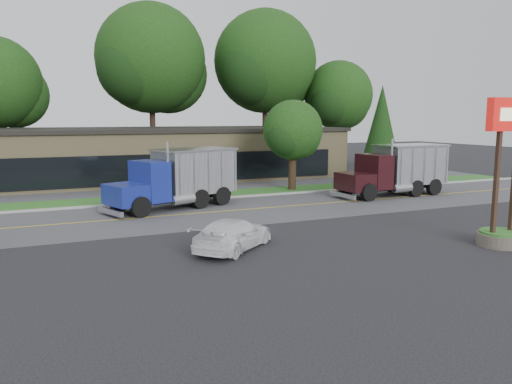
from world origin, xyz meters
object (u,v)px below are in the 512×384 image
(bilo_sign, at_px, (504,197))
(dump_truck_maroon, at_px, (397,169))
(rally_car, at_px, (233,234))
(dump_truck_blue, at_px, (180,177))

(bilo_sign, bearing_deg, dump_truck_maroon, 69.03)
(dump_truck_maroon, height_order, rally_car, dump_truck_maroon)
(dump_truck_maroon, bearing_deg, dump_truck_blue, -8.52)
(bilo_sign, height_order, dump_truck_blue, bilo_sign)
(rally_car, bearing_deg, dump_truck_blue, -43.28)
(dump_truck_maroon, distance_m, rally_car, 17.38)
(dump_truck_maroon, relative_size, rally_car, 1.86)
(dump_truck_blue, distance_m, rally_car, 10.07)
(bilo_sign, relative_size, dump_truck_blue, 0.74)
(bilo_sign, height_order, dump_truck_maroon, bilo_sign)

